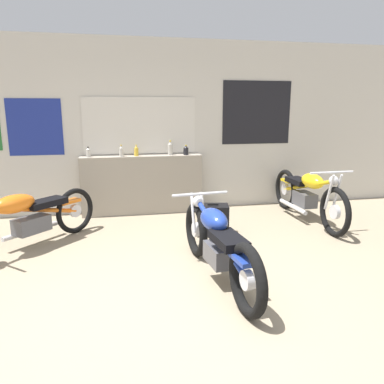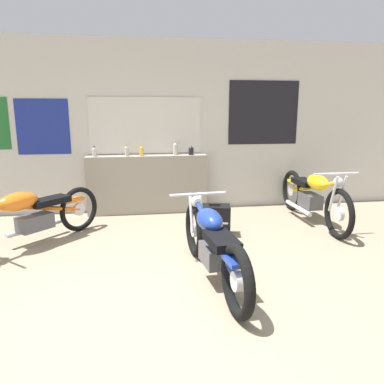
% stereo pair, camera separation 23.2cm
% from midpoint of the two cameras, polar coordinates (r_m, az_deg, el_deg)
% --- Properties ---
extents(ground_plane, '(24.00, 24.00, 0.00)m').
position_cam_midpoint_polar(ground_plane, '(3.32, -6.91, -18.39)').
color(ground_plane, gray).
extents(wall_back, '(10.00, 0.07, 2.80)m').
position_cam_midpoint_polar(wall_back, '(6.27, -9.84, 9.69)').
color(wall_back, beige).
rests_on(wall_back, ground_plane).
extents(sill_counter, '(1.95, 0.28, 0.96)m').
position_cam_midpoint_polar(sill_counter, '(6.22, -8.65, 1.11)').
color(sill_counter, gray).
rests_on(sill_counter, ground_plane).
extents(bottle_leftmost, '(0.07, 0.07, 0.16)m').
position_cam_midpoint_polar(bottle_leftmost, '(6.13, -16.57, 5.79)').
color(bottle_leftmost, '#B7B2A8').
rests_on(bottle_leftmost, sill_counter).
extents(bottle_left_center, '(0.07, 0.07, 0.18)m').
position_cam_midpoint_polar(bottle_left_center, '(6.08, -11.80, 6.09)').
color(bottle_left_center, '#B7B2A8').
rests_on(bottle_left_center, sill_counter).
extents(bottle_center, '(0.07, 0.07, 0.18)m').
position_cam_midpoint_polar(bottle_center, '(6.10, -9.58, 6.17)').
color(bottle_center, gold).
rests_on(bottle_center, sill_counter).
extents(bottle_right_center, '(0.08, 0.08, 0.24)m').
position_cam_midpoint_polar(bottle_right_center, '(6.17, -4.42, 6.62)').
color(bottle_right_center, '#B7B2A8').
rests_on(bottle_right_center, sill_counter).
extents(bottle_rightmost, '(0.08, 0.08, 0.16)m').
position_cam_midpoint_polar(bottle_rightmost, '(6.17, -2.02, 6.34)').
color(bottle_rightmost, black).
rests_on(bottle_rightmost, sill_counter).
extents(motorcycle_yellow, '(0.64, 2.16, 0.87)m').
position_cam_midpoint_polar(motorcycle_yellow, '(5.96, 16.08, -0.27)').
color(motorcycle_yellow, black).
rests_on(motorcycle_yellow, ground_plane).
extents(motorcycle_orange, '(1.53, 1.63, 0.81)m').
position_cam_midpoint_polar(motorcycle_orange, '(5.02, -25.26, -3.57)').
color(motorcycle_orange, black).
rests_on(motorcycle_orange, ground_plane).
extents(motorcycle_blue, '(0.64, 2.02, 0.79)m').
position_cam_midpoint_polar(motorcycle_blue, '(3.76, 2.16, -7.84)').
color(motorcycle_blue, black).
rests_on(motorcycle_blue, ground_plane).
extents(hard_case_black, '(0.47, 0.36, 0.44)m').
position_cam_midpoint_polar(hard_case_black, '(5.15, 1.89, -4.27)').
color(hard_case_black, black).
rests_on(hard_case_black, ground_plane).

